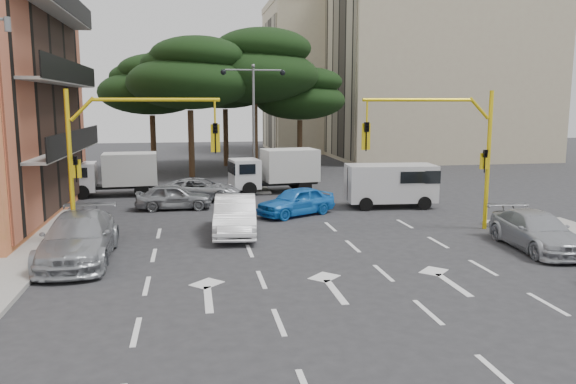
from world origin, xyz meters
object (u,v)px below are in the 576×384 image
Objects in this scene: signal_mast_right at (450,141)px; car_silver_cross_a at (200,189)px; car_silver_cross_b at (174,197)px; van_white at (390,185)px; signal_mast_left at (118,145)px; street_lamp_center at (254,104)px; car_silver_parked at (536,231)px; box_truck_a at (114,175)px; car_white_hatch at (235,215)px; car_blue_compact at (296,201)px; car_silver_wagon at (79,238)px; box_truck_b at (275,171)px.

car_silver_cross_a is (-10.39, 9.51, -3.25)m from signal_mast_right.
car_silver_cross_b is 11.40m from van_white.
signal_mast_left is 15.65m from street_lamp_center.
street_lamp_center is 1.61× the size of car_silver_parked.
car_silver_cross_a is 2.87m from car_silver_cross_b.
van_white is 16.17m from box_truck_a.
van_white is at bearing -116.52° from box_truck_a.
street_lamp_center is (6.80, 14.01, 1.54)m from signal_mast_left.
car_white_hatch is 1.19× the size of car_blue_compact.
street_lamp_center reaches higher than car_silver_wagon.
car_white_hatch is 1.05× the size of van_white.
car_silver_parked is (1.90, -3.57, -3.18)m from signal_mast_right.
box_truck_b is at bearing 116.53° from signal_mast_right.
signal_mast_left is at bearing -175.19° from box_truck_a.
box_truck_a is at bearing 142.02° from signal_mast_right.
street_lamp_center is at bearing -80.47° from box_truck_a.
signal_mast_left reaches higher than car_silver_cross_a.
box_truck_a reaches higher than car_blue_compact.
car_silver_wagon reaches higher than car_silver_cross_b.
box_truck_b reaches higher than box_truck_a.
signal_mast_right reaches higher than box_truck_b.
box_truck_a is at bearing 80.67° from box_truck_b.
signal_mast_left is (-13.61, 0.00, 0.00)m from signal_mast_right.
street_lamp_center is 1.44× the size of box_truck_b.
car_blue_compact is 6.53m from car_silver_cross_b.
car_silver_wagon is at bearing 179.35° from car_silver_parked.
signal_mast_left is 16.22m from car_silver_parked.
car_silver_wagon is at bearing 140.07° from box_truck_b.
van_white reaches higher than car_blue_compact.
box_truck_b is (-5.32, 5.92, 0.18)m from van_white.
box_truck_a is (-0.58, 14.30, 0.45)m from car_silver_wagon.
box_truck_a is (-8.58, -2.00, -4.16)m from street_lamp_center.
street_lamp_center is 7.49m from car_silver_cross_a.
car_silver_parked is at bearing -12.96° from signal_mast_left.
car_blue_compact is at bearing 52.23° from car_white_hatch.
box_truck_a is at bearing -166.88° from street_lamp_center.
car_white_hatch is 0.90× the size of box_truck_b.
van_white is (9.90, -3.80, 0.52)m from car_silver_cross_a.
signal_mast_left reaches higher than van_white.
car_white_hatch is at bearing 161.83° from car_silver_parked.
car_silver_wagon is (-8.97, -6.66, 0.13)m from car_blue_compact.
street_lamp_center is 1.60× the size of car_white_hatch.
car_white_hatch is at bearing -160.43° from car_silver_cross_a.
street_lamp_center reaches higher than box_truck_b.
signal_mast_right and signal_mast_left have the same top height.
car_blue_compact is 1.05× the size of car_silver_cross_b.
car_blue_compact is at bearing 137.97° from car_silver_parked.
box_truck_a is (-14.90, 6.30, 0.11)m from van_white.
street_lamp_center reaches higher than car_silver_cross_a.
car_white_hatch reaches higher than car_silver_cross_a.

